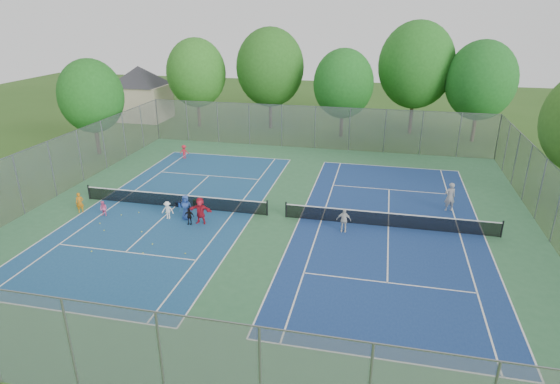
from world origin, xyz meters
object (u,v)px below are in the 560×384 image
(ball_crate, at_px, (180,204))
(ball_hopper, at_px, (196,203))
(net_right, at_px, (389,220))
(instructor, at_px, (450,197))
(net_left, at_px, (174,201))

(ball_crate, height_order, ball_hopper, ball_hopper)
(net_right, xyz_separation_m, instructor, (3.81, 3.36, 0.52))
(ball_crate, distance_m, instructor, 17.85)
(net_left, bearing_deg, ball_hopper, 14.29)
(ball_crate, xyz_separation_m, ball_hopper, (1.09, 0.14, 0.09))
(net_left, relative_size, ball_hopper, 25.08)
(net_right, bearing_deg, instructor, 41.45)
(instructor, bearing_deg, ball_crate, -7.48)
(ball_crate, xyz_separation_m, instructor, (17.55, 3.16, 0.82))
(net_left, bearing_deg, ball_crate, 38.27)
(net_left, distance_m, ball_hopper, 1.41)
(instructor, bearing_deg, net_left, -7.00)
(ball_crate, height_order, instructor, instructor)
(net_left, distance_m, ball_crate, 0.44)
(net_right, relative_size, ball_crate, 33.61)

